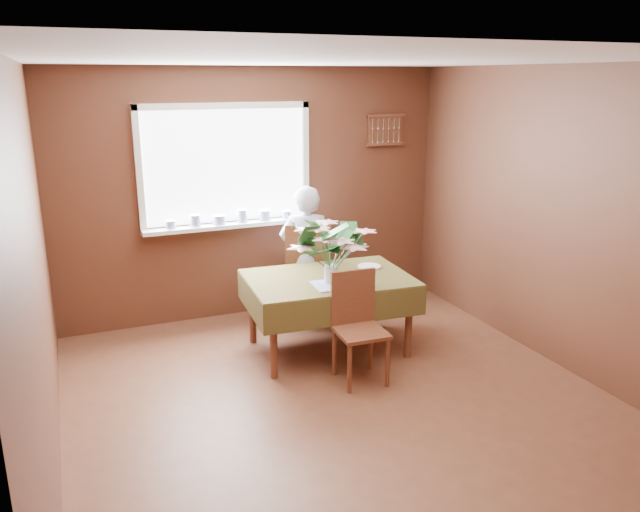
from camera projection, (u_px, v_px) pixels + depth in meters
name	position (u px, v px, depth m)	size (l,w,h in m)	color
floor	(348.00, 409.00, 4.67)	(4.50, 4.50, 0.00)	#572E1D
ceiling	(353.00, 60.00, 3.98)	(4.50, 4.50, 0.00)	white
wall_back	(256.00, 194.00, 6.32)	(4.00, 4.00, 0.00)	brown
wall_front	(608.00, 396.00, 2.33)	(4.00, 4.00, 0.00)	brown
wall_left	(36.00, 284.00, 3.58)	(4.50, 4.50, 0.00)	brown
wall_right	(573.00, 223.00, 5.06)	(4.50, 4.50, 0.00)	brown
window_assembly	(228.00, 187.00, 6.13)	(1.72, 0.20, 1.22)	white
spoon_rack	(385.00, 130.00, 6.66)	(0.44, 0.05, 0.33)	brown
dining_table	(329.00, 286.00, 5.53)	(1.49, 1.07, 0.70)	brown
chair_far	(308.00, 269.00, 6.19)	(0.58, 0.58, 1.03)	brown
chair_near	(357.00, 321.00, 5.05)	(0.40, 0.40, 0.90)	brown
seated_woman	(306.00, 256.00, 6.10)	(0.51, 0.34, 1.41)	white
flower_bouquet	(331.00, 244.00, 5.25)	(0.62, 0.62, 0.53)	white
side_plate	(369.00, 266.00, 5.79)	(0.21, 0.21, 0.01)	white
table_knife	(347.00, 280.00, 5.39)	(0.02, 0.23, 0.00)	silver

